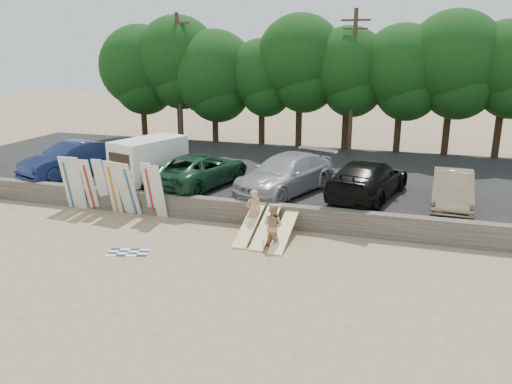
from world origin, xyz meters
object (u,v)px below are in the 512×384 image
(car_4, at_px, (452,189))
(cooler, at_px, (274,228))
(car_2, at_px, (285,174))
(car_3, at_px, (368,179))
(beachgoer_a, at_px, (253,211))
(car_0, at_px, (71,159))
(box_trailer, at_px, (149,160))
(car_1, at_px, (201,170))
(beachgoer_b, at_px, (273,226))

(car_4, xyz_separation_m, cooler, (-7.05, -3.49, -1.31))
(car_2, bearing_deg, car_3, 26.86)
(car_4, distance_m, beachgoer_a, 8.73)
(car_3, relative_size, beachgoer_a, 3.30)
(car_0, xyz_separation_m, car_4, (19.30, 0.13, -0.13))
(box_trailer, xyz_separation_m, cooler, (7.15, -2.70, -1.87))
(car_0, bearing_deg, car_1, 20.09)
(car_2, xyz_separation_m, cooler, (0.38, -3.46, -1.43))
(car_3, distance_m, beachgoer_a, 5.96)
(beachgoer_a, bearing_deg, car_2, -134.25)
(car_1, bearing_deg, car_2, -166.30)
(car_0, xyz_separation_m, car_3, (15.68, 0.46, -0.02))
(car_0, distance_m, car_2, 11.88)
(car_2, bearing_deg, cooler, -62.37)
(car_2, bearing_deg, beachgoer_b, -59.85)
(box_trailer, height_order, beachgoer_a, box_trailer)
(car_0, height_order, beachgoer_a, car_0)
(car_2, distance_m, beachgoer_b, 5.17)
(box_trailer, relative_size, beachgoer_b, 2.43)
(car_1, bearing_deg, car_4, -166.75)
(car_0, bearing_deg, cooler, 4.58)
(car_0, bearing_deg, car_4, 20.30)
(car_1, xyz_separation_m, beachgoer_b, (5.10, -4.99, -0.67))
(car_2, distance_m, car_3, 3.82)
(box_trailer, xyz_separation_m, car_3, (10.58, 1.12, -0.45))
(car_0, height_order, car_4, car_0)
(box_trailer, relative_size, car_4, 0.88)
(car_3, distance_m, cooler, 5.32)
(car_2, xyz_separation_m, beachgoer_a, (-0.39, -3.81, -0.68))
(box_trailer, height_order, car_2, box_trailer)
(car_0, relative_size, car_4, 1.17)
(car_0, distance_m, beachgoer_b, 13.61)
(beachgoer_a, bearing_deg, cooler, 166.73)
(car_2, bearing_deg, beachgoer_a, -74.39)
(car_1, xyz_separation_m, car_3, (8.13, 0.44, 0.06))
(car_0, distance_m, car_1, 7.55)
(car_2, distance_m, car_4, 7.43)
(car_0, distance_m, car_3, 15.69)
(car_1, relative_size, car_2, 0.95)
(beachgoer_a, bearing_deg, car_4, 167.78)
(box_trailer, xyz_separation_m, car_2, (6.77, 0.75, -0.43))
(car_4, bearing_deg, car_0, -176.70)
(beachgoer_b, bearing_deg, car_4, -124.33)
(cooler, bearing_deg, car_2, 101.07)
(car_3, relative_size, beachgoer_b, 3.58)
(car_1, distance_m, car_2, 4.33)
(beachgoer_b, height_order, cooler, beachgoer_b)
(car_4, relative_size, beachgoer_a, 2.55)
(beachgoer_b, bearing_deg, car_2, -63.05)
(car_4, xyz_separation_m, beachgoer_a, (-7.82, -3.85, -0.55))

